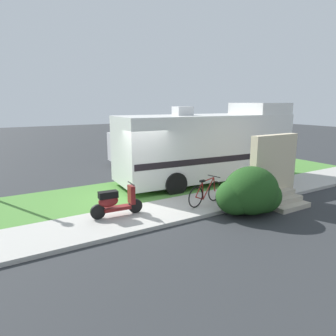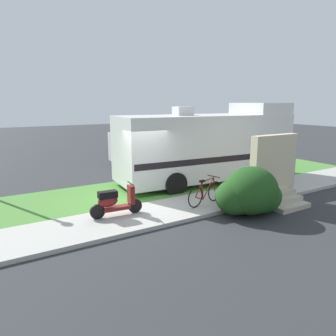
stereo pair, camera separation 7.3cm
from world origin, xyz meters
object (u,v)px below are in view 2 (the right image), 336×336
Objects in this scene: pickup_truck_near at (149,147)px; bottle_green at (254,194)px; motorhome_rv at (208,145)px; scooter at (114,201)px; bicycle at (205,193)px.

pickup_truck_near is 7.92m from bottle_green.
motorhome_rv is 27.67× the size of bottle_green.
pickup_truck_near is (4.93, 7.06, 0.40)m from scooter.
bicycle is 7.84m from pickup_truck_near.
scooter is 8.62m from pickup_truck_near.
bottle_green is (-0.22, -3.01, -1.40)m from motorhome_rv.
motorhome_rv is at bearing -86.21° from pickup_truck_near.
motorhome_rv reaches higher than bicycle.
pickup_truck_near reaches higher than bicycle.
bicycle is at bearing -129.45° from motorhome_rv.
motorhome_rv is at bearing 50.55° from bicycle.
motorhome_rv is 5.78m from scooter.
motorhome_rv is 1.40× the size of pickup_truck_near.
motorhome_rv is 4.73× the size of bicycle.
pickup_truck_near is 19.81× the size of bottle_green.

